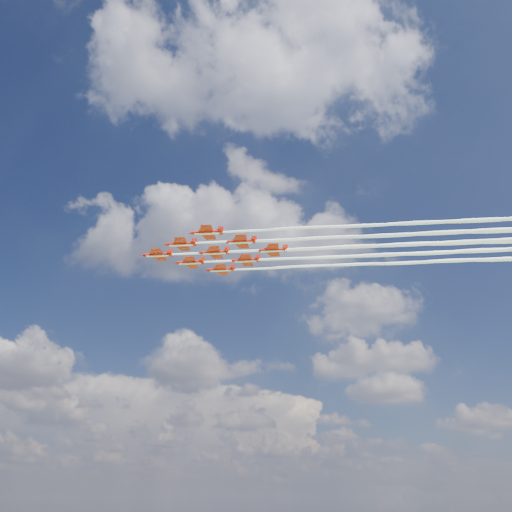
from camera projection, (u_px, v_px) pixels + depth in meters
The scene contains 9 objects.
jet_lead at pixel (382, 246), 147.34m from camera, with size 142.65×8.62×2.52m.
jet_row2_port at pixel (417, 234), 140.91m from camera, with size 142.65×8.62×2.52m.
jet_row2_starb at pixel (409, 254), 152.32m from camera, with size 142.65×8.62×2.52m.
jet_row3_port at pixel (455, 221), 134.47m from camera, with size 142.65×8.62×2.52m.
jet_row3_centre at pixel (444, 243), 145.89m from camera, with size 142.65×8.62×2.52m.
jet_row3_starb at pixel (434, 261), 157.31m from camera, with size 142.65×8.62×2.52m.
jet_row4_port at pixel (482, 231), 139.45m from camera, with size 142.65×8.62×2.52m.
jet_row4_starb at pixel (469, 251), 150.87m from camera, with size 142.65×8.62×2.52m.
jet_tail at pixel (506, 240), 144.43m from camera, with size 142.65×8.62×2.52m.
Camera 1 is at (27.23, -136.36, 21.74)m, focal length 35.00 mm.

